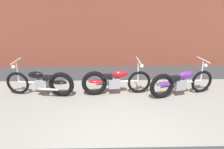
{
  "coord_description": "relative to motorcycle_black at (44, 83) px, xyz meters",
  "views": [
    {
      "loc": [
        -0.25,
        -4.13,
        3.21
      ],
      "look_at": [
        -0.09,
        2.12,
        0.75
      ],
      "focal_mm": 40.11,
      "sensor_mm": 36.0,
      "label": 1
    }
  ],
  "objects": [
    {
      "name": "motorcycle_black",
      "position": [
        0.0,
        0.0,
        0.0
      ],
      "size": [
        2.0,
        0.64,
        1.03
      ],
      "rotation": [
        0.0,
        0.0,
        3.0
      ],
      "color": "black",
      "rests_on": "ground"
    },
    {
      "name": "sidewalk_slab",
      "position": [
        2.0,
        -0.69,
        -0.4
      ],
      "size": [
        36.0,
        3.5,
        0.01
      ],
      "primitive_type": "cube",
      "color": "gray",
      "rests_on": "ground"
    },
    {
      "name": "ground_plane",
      "position": [
        2.0,
        -2.44,
        -0.4
      ],
      "size": [
        80.0,
        80.0,
        0.0
      ],
      "primitive_type": "plane",
      "color": "#38383A"
    },
    {
      "name": "motorcycle_red",
      "position": [
        1.91,
        0.03,
        0.0
      ],
      "size": [
        2.01,
        0.58,
        1.03
      ],
      "rotation": [
        0.0,
        0.0,
        0.09
      ],
      "color": "black",
      "rests_on": "ground"
    },
    {
      "name": "motorcycle_purple",
      "position": [
        3.78,
        -0.12,
        0.0
      ],
      "size": [
        1.96,
        0.78,
        1.03
      ],
      "rotation": [
        0.0,
        0.0,
        0.27
      ],
      "color": "black",
      "rests_on": "ground"
    }
  ]
}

